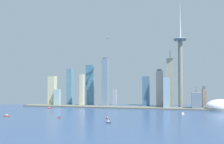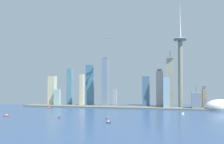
{
  "view_description": "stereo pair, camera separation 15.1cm",
  "coord_description": "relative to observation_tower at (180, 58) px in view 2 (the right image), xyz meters",
  "views": [
    {
      "loc": [
        167.39,
        -438.22,
        89.58
      ],
      "look_at": [
        -27.17,
        409.77,
        119.03
      ],
      "focal_mm": 42.02,
      "sensor_mm": 36.0,
      "label": 1
    },
    {
      "loc": [
        167.54,
        -438.19,
        89.58
      ],
      "look_at": [
        -27.17,
        409.77,
        119.03
      ],
      "focal_mm": 42.02,
      "sensor_mm": 36.0,
      "label": 2
    }
  ],
  "objects": [
    {
      "name": "skyscraper_2",
      "position": [
        -430.8,
        -24.62,
        -137.25
      ],
      "size": [
        21.99,
        12.82,
        59.08
      ],
      "color": "#9CC1C5",
      "rests_on": "ground"
    },
    {
      "name": "ground_plane",
      "position": [
        -194.78,
        -462.16,
        -166.79
      ],
      "size": [
        6000.0,
        6000.0,
        0.0
      ],
      "primitive_type": "plane",
      "color": "navy"
    },
    {
      "name": "waterfront_pier",
      "position": [
        -194.78,
        -40.22,
        -164.91
      ],
      "size": [
        689.07,
        56.09,
        3.75
      ],
      "primitive_type": "cube",
      "color": "#595B50",
      "rests_on": "ground"
    },
    {
      "name": "skyscraper_3",
      "position": [
        -119.56,
        52.68,
        -113.93
      ],
      "size": [
        25.79,
        19.47,
        105.7
      ],
      "color": "slate",
      "rests_on": "ground"
    },
    {
      "name": "boat_2",
      "position": [
        -177.43,
        -296.03,
        -164.99
      ],
      "size": [
        6.89,
        10.62,
        4.97
      ],
      "rotation": [
        0.0,
        0.0,
        5.11
      ],
      "color": "#B11820",
      "rests_on": "ground"
    },
    {
      "name": "observation_tower",
      "position": [
        0.0,
        0.0,
        0.0
      ],
      "size": [
        44.92,
        44.92,
        365.41
      ],
      "color": "gray",
      "rests_on": "ground"
    },
    {
      "name": "channel_buoy_0",
      "position": [
        -389.19,
        -196.33,
        -165.96
      ],
      "size": [
        1.22,
        1.22,
        1.66
      ],
      "primitive_type": "cone",
      "color": "#E54C19",
      "rests_on": "ground"
    },
    {
      "name": "skyscraper_7",
      "position": [
        46.04,
        -33.91,
        -140.27
      ],
      "size": [
        27.33,
        27.62,
        70.17
      ],
      "color": "gray",
      "rests_on": "ground"
    },
    {
      "name": "boat_5",
      "position": [
        -159.45,
        -358.28,
        -164.92
      ],
      "size": [
        9.32,
        5.3,
        11.26
      ],
      "rotation": [
        0.0,
        0.0,
        0.26
      ],
      "color": "#211B39",
      "rests_on": "ground"
    },
    {
      "name": "boat_0",
      "position": [
        -419.22,
        -110.59,
        -165.37
      ],
      "size": [
        13.34,
        5.61,
        7.43
      ],
      "rotation": [
        0.0,
        0.0,
        3.25
      ],
      "color": "red",
      "rests_on": "ground"
    },
    {
      "name": "skyscraper_11",
      "position": [
        -340.93,
        -12.49,
        -110.43
      ],
      "size": [
        12.39,
        21.2,
        112.72
      ],
      "color": "beige",
      "rests_on": "ground"
    },
    {
      "name": "boat_3",
      "position": [
        -436.3,
        -311.69,
        -165.22
      ],
      "size": [
        15.15,
        5.08,
        4.32
      ],
      "rotation": [
        0.0,
        0.0,
        6.27
      ],
      "color": "#A83020",
      "rests_on": "ground"
    },
    {
      "name": "skyscraper_4",
      "position": [
        -256.24,
        -10.65,
        -82.53
      ],
      "size": [
        21.65,
        17.95,
        171.77
      ],
      "color": "gray",
      "rests_on": "ground"
    },
    {
      "name": "boat_4",
      "position": [
        -0.08,
        -173.26,
        -164.95
      ],
      "size": [
        8.36,
        9.61,
        5.11
      ],
      "rotation": [
        0.0,
        0.0,
        0.94
      ],
      "color": "white",
      "rests_on": "ground"
    },
    {
      "name": "skyscraper_12",
      "position": [
        -70.17,
        33.96,
        -103.34
      ],
      "size": [
        24.32,
        12.87,
        130.8
      ],
      "color": "#BEB4AE",
      "rests_on": "ground"
    },
    {
      "name": "skyscraper_5",
      "position": [
        -479.61,
        39.79,
        -102.46
      ],
      "size": [
        22.56,
        18.81,
        128.65
      ],
      "color": "#959D8A",
      "rests_on": "ground"
    },
    {
      "name": "boat_1",
      "position": [
        -292.29,
        -312.76,
        -165.07
      ],
      "size": [
        6.18,
        5.6,
        10.64
      ],
      "rotation": [
        0.0,
        0.0,
        3.82
      ],
      "color": "#B31A24",
      "rests_on": "ground"
    },
    {
      "name": "skyscraper_0",
      "position": [
        78.49,
        36.02,
        -134.19
      ],
      "size": [
        13.11,
        24.74,
        72.09
      ],
      "color": "gray",
      "rests_on": "ground"
    },
    {
      "name": "skyscraper_10",
      "position": [
        -239.61,
        70.98,
        -138.66
      ],
      "size": [
        14.3,
        13.66,
        56.24
      ],
      "color": "#B0B1B7",
      "rests_on": "ground"
    },
    {
      "name": "airplane",
      "position": [
        -247.18,
        -20.59,
        73.91
      ],
      "size": [
        30.28,
        34.38,
        8.67
      ],
      "rotation": [
        0.0,
        0.0,
        1.77
      ],
      "color": "#BFB7BE"
    },
    {
      "name": "skyscraper_9",
      "position": [
        -44.83,
        -31.61,
        -116.37
      ],
      "size": [
        21.07,
        20.68,
        100.83
      ],
      "color": "#99B9CF",
      "rests_on": "ground"
    },
    {
      "name": "skyscraper_1",
      "position": [
        -459.21,
        -5.61,
        -113.38
      ],
      "size": [
        26.35,
        23.63,
        106.82
      ],
      "color": "beige",
      "rests_on": "ground"
    },
    {
      "name": "stadium_dome",
      "position": [
        119.79,
        -34.15,
        -158.73
      ],
      "size": [
        98.21,
        98.21,
        47.52
      ],
      "color": "#9DA499",
      "rests_on": "ground"
    },
    {
      "name": "skyscraper_8",
      "position": [
        -404.33,
        30.84,
        -98.96
      ],
      "size": [
        19.12,
        23.08,
        135.65
      ],
      "color": "#57869E",
      "rests_on": "ground"
    },
    {
      "name": "skyscraper_13",
      "position": [
        -323.52,
        24.61,
        -92.59
      ],
      "size": [
        27.87,
        17.41,
        148.4
      ],
      "color": "teal",
      "rests_on": "ground"
    },
    {
      "name": "skyscraper_6",
      "position": [
        -33.46,
        13.95,
        -83.59
      ],
      "size": [
        23.54,
        21.37,
        193.25
      ],
      "color": "#9B9A83",
      "rests_on": "ground"
    }
  ]
}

